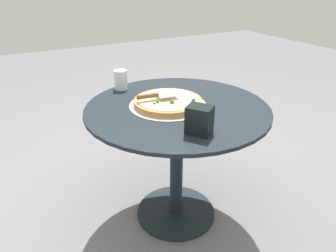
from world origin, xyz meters
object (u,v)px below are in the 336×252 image
(pizza_on_tray, at_px, (168,102))
(pizza_server, at_px, (157,95))
(drinking_cup, at_px, (121,80))
(patio_table, at_px, (177,136))
(napkin_dispenser, at_px, (199,120))

(pizza_on_tray, bearing_deg, pizza_server, -21.47)
(pizza_server, distance_m, drinking_cup, 0.34)
(pizza_on_tray, distance_m, drinking_cup, 0.37)
(patio_table, bearing_deg, napkin_dispenser, 76.81)
(drinking_cup, bearing_deg, patio_table, 112.10)
(pizza_on_tray, xyz_separation_m, napkin_dispenser, (0.03, 0.33, 0.04))
(drinking_cup, height_order, napkin_dispenser, napkin_dispenser)
(pizza_server, bearing_deg, drinking_cup, -78.97)
(pizza_on_tray, xyz_separation_m, pizza_server, (0.05, -0.02, 0.04))
(patio_table, xyz_separation_m, napkin_dispenser, (0.07, 0.30, 0.24))
(pizza_on_tray, relative_size, drinking_cup, 3.55)
(patio_table, xyz_separation_m, drinking_cup, (0.16, -0.38, 0.23))
(patio_table, relative_size, napkin_dispenser, 7.81)
(pizza_server, xyz_separation_m, napkin_dispenser, (-0.02, 0.35, 0.00))
(pizza_server, relative_size, napkin_dispenser, 1.77)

